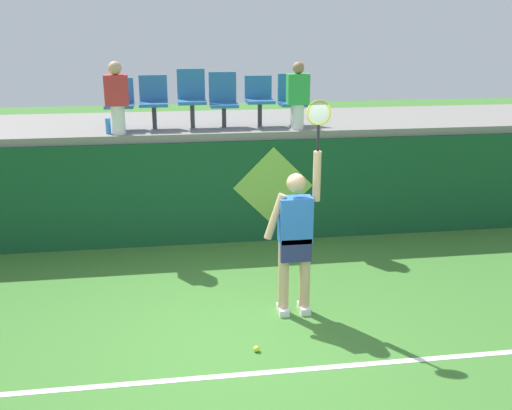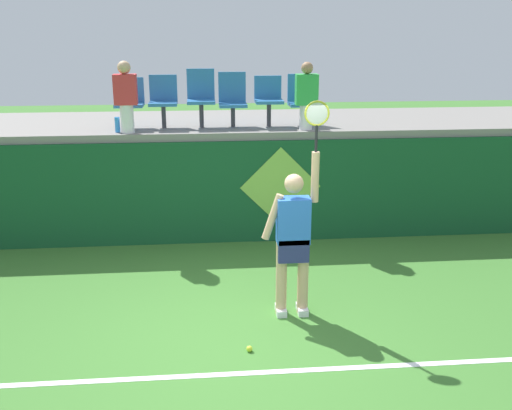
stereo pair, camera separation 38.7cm
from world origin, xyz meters
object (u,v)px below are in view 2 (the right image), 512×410
Objects in this scene: stadium_chair_1 at (163,98)px; spectator_1 at (126,96)px; tennis_ball at (249,349)px; stadium_chair_0 at (130,100)px; stadium_chair_3 at (233,98)px; stadium_chair_5 at (302,98)px; stadium_chair_4 at (269,97)px; tennis_player at (293,236)px; stadium_chair_2 at (201,95)px; water_bottle at (117,125)px; spectator_0 at (306,95)px.

spectator_1 is at bearing -138.83° from stadium_chair_1.
tennis_ball is 0.08× the size of stadium_chair_0.
stadium_chair_3 is 1.13m from stadium_chair_5.
stadium_chair_0 is at bearing -179.63° from stadium_chair_3.
stadium_chair_4 is 0.55m from stadium_chair_5.
stadium_chair_3 is at bearing 89.17° from tennis_ball.
tennis_player is at bearing -55.76° from stadium_chair_0.
stadium_chair_2 is 0.51m from stadium_chair_3.
tennis_ball is 4.59m from stadium_chair_4.
stadium_chair_5 reaches higher than water_bottle.
stadium_chair_0 is 0.99× the size of stadium_chair_4.
spectator_1 is (-2.75, -0.04, 0.03)m from spectator_0.
water_bottle is 2.96m from stadium_chair_5.
stadium_chair_1 is at bearing 117.19° from tennis_player.
stadium_chair_1 reaches higher than tennis_player.
stadium_chair_3 is (0.50, 0.00, -0.05)m from stadium_chair_2.
stadium_chair_3 reaches higher than stadium_chair_1.
spectator_0 is (2.91, -0.01, 0.42)m from water_bottle.
stadium_chair_2 reaches higher than stadium_chair_1.
stadium_chair_2 reaches higher than stadium_chair_5.
stadium_chair_2 is (-0.44, 4.01, 2.22)m from tennis_ball.
stadium_chair_5 is (2.91, 0.41, 0.32)m from water_bottle.
tennis_player is 3.71m from water_bottle.
stadium_chair_1 is at bearing 41.17° from spectator_1.
spectator_0 is (2.75, -0.41, 0.10)m from stadium_chair_0.
stadium_chair_2 is 1.08m from stadium_chair_4.
tennis_ball is (-0.58, -0.83, -0.95)m from tennis_player.
stadium_chair_0 is 0.96× the size of stadium_chair_5.
stadium_chair_1 is at bearing 169.39° from spectator_0.
spectator_1 reaches higher than stadium_chair_2.
tennis_player is 2.46× the size of spectator_0.
stadium_chair_3 is (-0.53, 3.17, 1.22)m from tennis_player.
stadium_chair_4 is (1.68, -0.01, -0.00)m from stadium_chair_1.
stadium_chair_0 is 1.63m from stadium_chair_3.
tennis_player is 3.10m from spectator_0.
spectator_0 is (0.60, 2.75, 1.30)m from tennis_player.
water_bottle is 1.87m from stadium_chair_3.
stadium_chair_3 is at bearing 0.37° from stadium_chair_0.
stadium_chair_4 reaches higher than tennis_ball.
water_bottle is at bearing 129.97° from tennis_player.
spectator_1 is (-2.21, -0.46, 0.11)m from stadium_chair_4.
stadium_chair_0 is at bearing 68.17° from water_bottle.
water_bottle is at bearing 115.69° from tennis_ball.
spectator_1 is (-1.12, -0.47, 0.06)m from stadium_chair_2.
stadium_chair_1 is 1.10m from stadium_chair_3.
stadium_chair_0 is (0.16, 0.40, 0.32)m from water_bottle.
stadium_chair_2 is at bearing 17.73° from water_bottle.
stadium_chair_5 is at bearing 0.14° from stadium_chair_0.
spectator_0 reaches higher than stadium_chair_1.
stadium_chair_5 is (1.12, -0.00, -0.02)m from stadium_chair_3.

